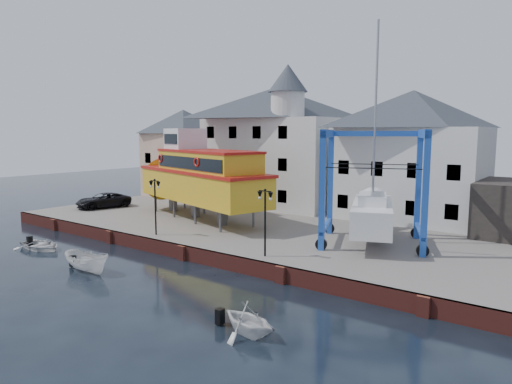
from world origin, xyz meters
The scene contains 14 objects.
ground centered at (0.00, 0.00, 0.00)m, with size 140.00×140.00×0.00m, color black.
hardstanding centered at (0.00, 11.00, 0.50)m, with size 44.00×22.00×1.00m, color slate.
quay_wall centered at (0.00, 0.10, 0.50)m, with size 44.00×0.47×1.00m.
building_pink centered at (-18.00, 18.00, 6.15)m, with size 8.00×7.00×10.30m.
building_white_main centered at (-4.87, 18.39, 7.34)m, with size 14.00×8.30×14.00m.
building_white_right centered at (9.00, 19.00, 6.60)m, with size 12.00×8.00×11.20m.
lamp_post_left centered at (-4.00, 1.20, 4.17)m, with size 1.12×0.32×4.20m.
lamp_post_right centered at (6.00, 1.20, 4.17)m, with size 1.12×0.32×4.20m.
tour_boat centered at (-6.64, 8.16, 4.75)m, with size 18.72×9.39×7.94m.
travel_lift centered at (9.69, 8.93, 3.49)m, with size 8.47×10.13×14.95m.
van centered at (-17.85, 6.35, 1.74)m, with size 2.47×5.35×1.49m, color black.
motorboat_a centered at (-2.88, -5.34, 0.00)m, with size 1.42×3.77×1.45m, color white.
motorboat_c centered at (10.56, -6.43, 0.00)m, with size 2.48×2.88×1.52m, color white.
motorboat_d centered at (-10.58, -4.18, 0.00)m, with size 2.77×3.87×0.80m, color white.
Camera 1 is at (21.89, -21.12, 8.56)m, focal length 32.00 mm.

